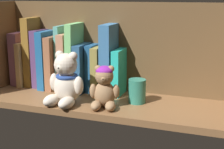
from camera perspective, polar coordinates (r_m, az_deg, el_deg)
The scene contains 19 objects.
shelf_board at distance 103.68cm, azimuth -1.94°, elevation -5.00°, with size 76.91×24.26×2.00cm, color brown.
shelf_back_panel at distance 111.57cm, azimuth 0.40°, elevation 4.34°, with size 79.31×1.20×32.06cm, color brown.
book_0 at distance 125.15cm, azimuth -15.62°, elevation 2.78°, with size 3.47×10.21×19.04cm, color #945C77.
book_1 at distance 123.78cm, azimuth -14.44°, elevation 1.97°, with size 1.69×13.60×15.80cm, color tan.
book_2 at distance 121.53cm, azimuth -13.52°, elevation 3.90°, with size 2.80×10.68×24.49cm, color brown.
book_3 at distance 120.20cm, azimuth -12.18°, elevation 2.85°, with size 2.81×10.54×20.33cm, color #593B68.
book_4 at distance 118.62cm, azimuth -10.88°, elevation 2.72°, with size 2.65×14.02×20.15cm, color #205E97.
book_5 at distance 117.33cm, azimuth -9.61°, elevation 2.24°, with size 2.45×13.98×18.47cm, color #9C6444.
book_6 at distance 115.81cm, azimuth -8.57°, elevation 3.03°, with size 1.70×9.49×22.06cm, color #56A49B.
book_7 at distance 114.87cm, azimuth -7.42°, elevation 2.36°, with size 2.65×14.22×19.60cm, color tan.
book_8 at distance 113.27cm, azimuth -6.14°, elevation 3.14°, with size 2.30×14.23×23.13cm, color #77C875.
book_9 at distance 112.73cm, azimuth -4.74°, elevation 1.35°, with size 2.79×14.50×16.33cm, color #265077.
book_10 at distance 111.55cm, azimuth -3.29°, elevation 1.18°, with size 2.59×9.10×16.08cm, color navy.
book_11 at distance 110.50cm, azimuth -1.89°, elevation 0.98°, with size 2.48×13.89×15.75cm, color olive.
book_12 at distance 108.55cm, azimuth -0.23°, elevation 2.76°, with size 3.52×13.04×23.18cm, color teal.
book_13 at distance 108.32cm, azimuth 1.47°, elevation 0.56°, with size 2.48×12.13×15.14cm, color #26C3B0.
teddy_bear_larger at distance 99.21cm, azimuth -8.11°, elevation -1.26°, with size 11.85×12.16×16.07cm.
teddy_bear_smaller at distance 95.51cm, azimuth -1.36°, elevation -2.31°, with size 9.51×9.76×12.46cm.
pillar_candle at distance 100.18cm, azimuth 4.41°, elevation -2.90°, with size 5.32×5.32×7.37cm, color #2D7A66.
Camera 1 is at (36.12, -91.18, 34.65)cm, focal length 52.32 mm.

